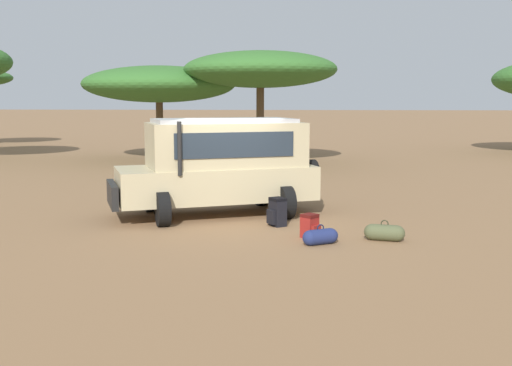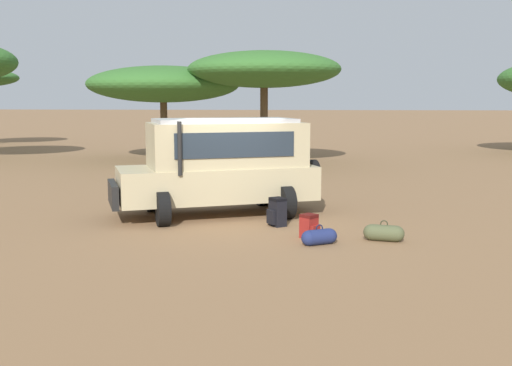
{
  "view_description": "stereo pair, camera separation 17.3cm",
  "coord_description": "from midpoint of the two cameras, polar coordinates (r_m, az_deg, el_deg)",
  "views": [
    {
      "loc": [
        1.93,
        -14.1,
        2.91
      ],
      "look_at": [
        0.67,
        -0.48,
        1.0
      ],
      "focal_mm": 42.0,
      "sensor_mm": 36.0,
      "label": 1
    },
    {
      "loc": [
        2.11,
        -14.09,
        2.91
      ],
      "look_at": [
        0.67,
        -0.48,
        1.0
      ],
      "focal_mm": 42.0,
      "sensor_mm": 36.0,
      "label": 2
    }
  ],
  "objects": [
    {
      "name": "ground_plane",
      "position": [
        14.53,
        -2.09,
        -3.61
      ],
      "size": [
        320.0,
        320.0,
        0.0
      ],
      "primitive_type": "plane",
      "color": "olive"
    },
    {
      "name": "safari_vehicle",
      "position": [
        15.13,
        -3.03,
        1.81
      ],
      "size": [
        5.38,
        3.82,
        2.44
      ],
      "color": "tan",
      "rests_on": "ground_plane"
    },
    {
      "name": "backpack_beside_front_wheel",
      "position": [
        13.89,
        2.39,
        -2.8
      ],
      "size": [
        0.48,
        0.48,
        0.66
      ],
      "color": "black",
      "rests_on": "ground_plane"
    },
    {
      "name": "backpack_cluster_center",
      "position": [
        12.76,
        5.49,
        -4.14
      ],
      "size": [
        0.45,
        0.44,
        0.51
      ],
      "color": "maroon",
      "rests_on": "ground_plane"
    },
    {
      "name": "duffel_bag_low_black_case",
      "position": [
        12.73,
        12.46,
        -4.67
      ],
      "size": [
        0.83,
        0.43,
        0.44
      ],
      "color": "#4C5133",
      "rests_on": "ground_plane"
    },
    {
      "name": "duffel_bag_soft_canvas",
      "position": [
        12.21,
        6.45,
        -5.13
      ],
      "size": [
        0.72,
        0.55,
        0.42
      ],
      "color": "navy",
      "rests_on": "ground_plane"
    },
    {
      "name": "acacia_tree_centre_back",
      "position": [
        29.63,
        -8.67,
        9.27
      ],
      "size": [
        7.41,
        6.45,
        4.53
      ],
      "color": "brown",
      "rests_on": "ground_plane"
    },
    {
      "name": "acacia_tree_right_mid",
      "position": [
        27.47,
        0.96,
        10.73
      ],
      "size": [
        6.94,
        6.44,
        5.08
      ],
      "color": "brown",
      "rests_on": "ground_plane"
    }
  ]
}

